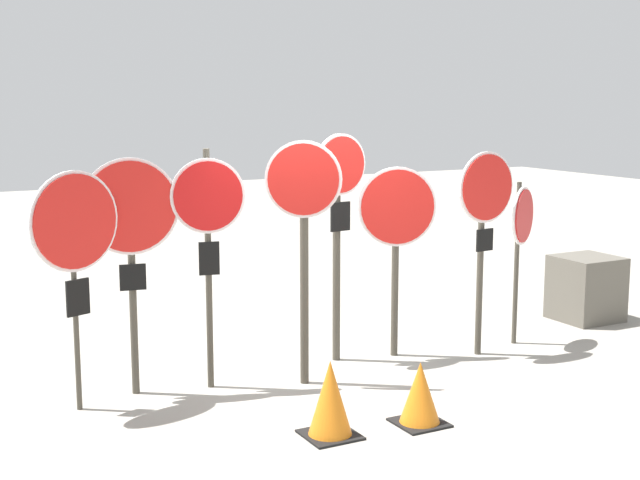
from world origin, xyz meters
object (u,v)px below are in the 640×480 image
(stop_sign_0, at_px, (75,234))
(stop_sign_5, at_px, (397,224))
(stop_sign_4, at_px, (339,206))
(stop_sign_7, at_px, (522,227))
(storage_crate, at_px, (586,288))
(stop_sign_6, at_px, (485,210))
(stop_sign_1, at_px, (131,227))
(traffic_cone_0, at_px, (330,399))
(stop_sign_2, at_px, (208,220))
(stop_sign_3, at_px, (304,217))
(traffic_cone_1, at_px, (420,394))

(stop_sign_0, height_order, stop_sign_5, stop_sign_0)
(stop_sign_4, bearing_deg, stop_sign_7, -18.77)
(stop_sign_4, relative_size, storage_crate, 2.99)
(stop_sign_0, xyz_separation_m, stop_sign_6, (4.40, -0.30, -0.01))
(stop_sign_1, height_order, stop_sign_4, stop_sign_4)
(traffic_cone_0, bearing_deg, stop_sign_2, 104.88)
(stop_sign_6, relative_size, stop_sign_7, 1.20)
(stop_sign_1, distance_m, stop_sign_3, 1.67)
(stop_sign_1, bearing_deg, stop_sign_5, 8.28)
(stop_sign_4, relative_size, traffic_cone_0, 3.70)
(stop_sign_3, bearing_deg, storage_crate, 39.44)
(stop_sign_5, relative_size, storage_crate, 2.55)
(stop_sign_0, distance_m, stop_sign_7, 5.08)
(stop_sign_0, xyz_separation_m, stop_sign_2, (1.29, 0.04, 0.05))
(stop_sign_4, height_order, stop_sign_6, stop_sign_4)
(stop_sign_1, bearing_deg, traffic_cone_1, -34.00)
(stop_sign_0, height_order, stop_sign_7, stop_sign_0)
(stop_sign_2, distance_m, stop_sign_5, 2.23)
(stop_sign_7, bearing_deg, stop_sign_3, 151.49)
(stop_sign_3, distance_m, stop_sign_5, 1.41)
(stop_sign_3, distance_m, stop_sign_4, 0.89)
(stop_sign_6, distance_m, stop_sign_7, 0.74)
(traffic_cone_0, bearing_deg, stop_sign_4, 59.04)
(stop_sign_4, distance_m, stop_sign_7, 2.26)
(stop_sign_1, xyz_separation_m, stop_sign_6, (3.83, -0.50, -0.01))
(stop_sign_0, xyz_separation_m, traffic_cone_0, (1.74, -1.63, -1.33))
(traffic_cone_0, bearing_deg, traffic_cone_1, -8.31)
(stop_sign_5, height_order, storage_crate, stop_sign_5)
(traffic_cone_0, height_order, storage_crate, storage_crate)
(stop_sign_1, height_order, traffic_cone_0, stop_sign_1)
(stop_sign_3, xyz_separation_m, traffic_cone_0, (-0.43, -1.34, -1.39))
(stop_sign_6, height_order, traffic_cone_1, stop_sign_6)
(stop_sign_7, height_order, traffic_cone_0, stop_sign_7)
(stop_sign_6, bearing_deg, storage_crate, 10.48)
(stop_sign_0, bearing_deg, stop_sign_1, -2.15)
(stop_sign_3, bearing_deg, stop_sign_6, 30.98)
(stop_sign_1, height_order, stop_sign_2, stop_sign_2)
(stop_sign_4, bearing_deg, stop_sign_2, 179.57)
(stop_sign_6, bearing_deg, stop_sign_5, 149.71)
(traffic_cone_0, relative_size, traffic_cone_1, 1.18)
(stop_sign_5, bearing_deg, stop_sign_7, 10.63)
(traffic_cone_1, bearing_deg, storage_crate, 27.48)
(stop_sign_6, bearing_deg, stop_sign_1, 166.79)
(stop_sign_5, bearing_deg, stop_sign_4, -174.82)
(stop_sign_6, distance_m, storage_crate, 2.61)
(stop_sign_2, height_order, stop_sign_5, stop_sign_2)
(stop_sign_7, bearing_deg, stop_sign_0, 147.02)
(stop_sign_7, xyz_separation_m, traffic_cone_1, (-2.49, -1.61, -1.11))
(stop_sign_5, height_order, stop_sign_7, stop_sign_5)
(stop_sign_2, relative_size, stop_sign_3, 0.97)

